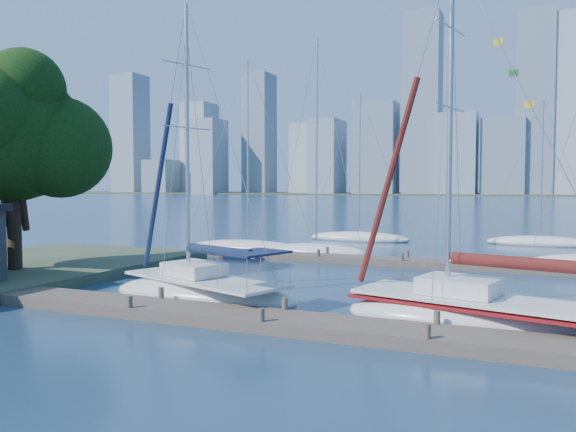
% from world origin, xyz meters
% --- Properties ---
extents(ground, '(700.00, 700.00, 0.00)m').
position_xyz_m(ground, '(0.00, 0.00, 0.00)').
color(ground, navy).
rests_on(ground, ground).
extents(near_dock, '(26.00, 2.00, 0.40)m').
position_xyz_m(near_dock, '(0.00, 0.00, 0.20)').
color(near_dock, '#4B4037').
rests_on(near_dock, ground).
extents(far_dock, '(30.00, 1.80, 0.36)m').
position_xyz_m(far_dock, '(2.00, 16.00, 0.18)').
color(far_dock, '#4B4037').
rests_on(far_dock, ground).
extents(far_shore, '(800.00, 100.00, 1.50)m').
position_xyz_m(far_shore, '(0.00, 320.00, 0.00)').
color(far_shore, '#38472D').
rests_on(far_shore, ground).
extents(tree, '(8.64, 7.85, 10.94)m').
position_xyz_m(tree, '(-15.41, 3.50, 7.24)').
color(tree, black).
rests_on(tree, ground).
extents(sailboat_navy, '(8.51, 5.23, 12.32)m').
position_xyz_m(sailboat_navy, '(-4.26, 2.63, 0.97)').
color(sailboat_navy, silver).
rests_on(sailboat_navy, ground).
extents(sailboat_maroon, '(8.94, 4.69, 12.71)m').
position_xyz_m(sailboat_maroon, '(6.01, 2.56, 0.97)').
color(sailboat_maroon, silver).
rests_on(sailboat_maroon, ground).
extents(bg_boat_0, '(9.34, 4.07, 13.71)m').
position_xyz_m(bg_boat_0, '(-10.51, 18.68, 0.27)').
color(bg_boat_0, silver).
rests_on(bg_boat_0, ground).
extents(bg_boat_1, '(7.30, 4.34, 14.47)m').
position_xyz_m(bg_boat_1, '(-5.29, 18.34, 0.29)').
color(bg_boat_1, silver).
rests_on(bg_boat_1, ground).
extents(bg_boat_6, '(8.88, 4.59, 12.52)m').
position_xyz_m(bg_boat_6, '(-5.48, 29.20, 0.25)').
color(bg_boat_6, silver).
rests_on(bg_boat_6, ground).
extents(bg_boat_7, '(8.11, 3.59, 11.49)m').
position_xyz_m(bg_boat_7, '(8.42, 31.12, 0.24)').
color(bg_boat_7, silver).
rests_on(bg_boat_7, ground).
extents(skyline, '(503.97, 51.31, 103.18)m').
position_xyz_m(skyline, '(21.68, 290.41, 34.57)').
color(skyline, '#7F8EA4').
rests_on(skyline, ground).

